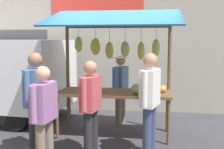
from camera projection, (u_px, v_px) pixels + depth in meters
The scene contains 8 objects.
ground_plane at pixel (114, 135), 5.96m from camera, with size 40.00×40.00×0.00m, color #38383D.
street_backdrop at pixel (124, 47), 7.92m from camera, with size 9.00×0.30×3.40m.
market_stall at pixel (116, 57), 5.82m from camera, with size 2.50×1.46×2.50m.
vendor_with_sunhat at pixel (121, 85), 6.58m from camera, with size 0.40×0.66×1.54m.
shopper_with_ponytail at pixel (44, 113), 4.22m from camera, with size 0.26×0.66×1.53m.
shopper_with_shopping_bag at pixel (150, 97), 4.79m from camera, with size 0.34×0.69×1.68m.
shopper_in_grey_tee at pixel (36, 96), 4.82m from camera, with size 0.23×0.72×1.69m.
shopper_in_striped_shirt at pixel (91, 103), 4.77m from camera, with size 0.27×0.67×1.56m.
Camera 1 is at (-0.83, 5.71, 1.90)m, focal length 48.08 mm.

